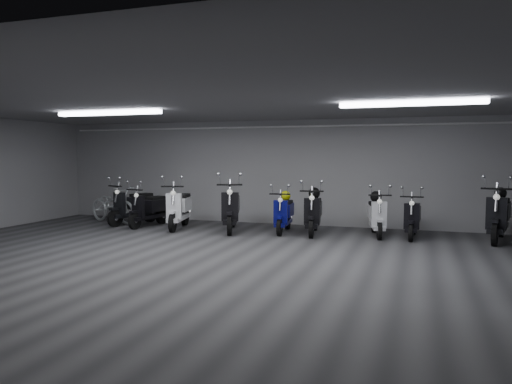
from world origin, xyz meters
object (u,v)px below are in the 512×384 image
(scooter_2, at_px, (179,202))
(scooter_4, at_px, (284,208))
(bicycle, at_px, (113,201))
(helmet_0, at_px, (314,193))
(scooter_8, at_px, (499,208))
(scooter_0, at_px, (133,200))
(scooter_3, at_px, (231,201))
(scooter_5, at_px, (313,206))
(scooter_7, at_px, (413,211))
(scooter_1, at_px, (149,203))
(helmet_2, at_px, (376,197))
(helmet_3, at_px, (286,196))
(helmet_1, at_px, (501,193))
(scooter_6, at_px, (377,210))

(scooter_2, distance_m, scooter_4, 2.70)
(bicycle, height_order, helmet_0, bicycle)
(scooter_2, height_order, scooter_8, scooter_8)
(scooter_0, bearing_deg, scooter_3, 12.46)
(scooter_2, relative_size, scooter_5, 1.05)
(scooter_7, relative_size, helmet_0, 5.81)
(scooter_0, xyz_separation_m, scooter_4, (4.23, -0.07, -0.06))
(scooter_2, bearing_deg, scooter_1, 161.83)
(scooter_1, bearing_deg, scooter_3, 6.67)
(scooter_8, distance_m, helmet_2, 2.61)
(scooter_2, xyz_separation_m, scooter_3, (1.40, 0.03, 0.04))
(scooter_5, bearing_deg, scooter_1, 174.04)
(helmet_2, bearing_deg, scooter_1, -174.45)
(scooter_1, bearing_deg, scooter_0, 168.45)
(scooter_4, bearing_deg, scooter_1, 177.26)
(scooter_3, xyz_separation_m, scooter_5, (2.01, 0.18, -0.07))
(scooter_2, relative_size, helmet_3, 7.46)
(scooter_3, relative_size, helmet_2, 7.36)
(scooter_1, xyz_separation_m, helmet_1, (8.39, 0.72, 0.41))
(scooter_2, height_order, helmet_0, scooter_2)
(helmet_2, height_order, helmet_3, helmet_2)
(scooter_7, bearing_deg, scooter_5, -172.45)
(bicycle, distance_m, helmet_1, 9.73)
(helmet_1, relative_size, helmet_2, 0.95)
(scooter_7, bearing_deg, scooter_1, -174.84)
(scooter_7, distance_m, helmet_1, 1.92)
(bicycle, bearing_deg, helmet_3, -69.14)
(scooter_6, relative_size, helmet_3, 6.64)
(scooter_1, relative_size, scooter_8, 0.85)
(scooter_1, distance_m, scooter_8, 8.34)
(scooter_5, height_order, scooter_7, scooter_5)
(scooter_6, bearing_deg, scooter_3, 175.12)
(scooter_6, height_order, helmet_3, scooter_6)
(helmet_1, bearing_deg, scooter_0, -176.83)
(helmet_3, bearing_deg, scooter_6, -0.98)
(scooter_1, xyz_separation_m, helmet_2, (5.73, 0.56, 0.27))
(scooter_2, bearing_deg, scooter_8, -8.61)
(scooter_1, distance_m, scooter_4, 3.62)
(helmet_0, bearing_deg, scooter_2, -172.35)
(scooter_1, height_order, bicycle, scooter_1)
(scooter_7, bearing_deg, scooter_3, -172.54)
(bicycle, distance_m, helmet_2, 7.07)
(scooter_0, height_order, scooter_8, scooter_8)
(scooter_4, xyz_separation_m, scooter_7, (2.95, 0.18, -0.00))
(scooter_8, height_order, helmet_1, scooter_8)
(helmet_0, bearing_deg, scooter_4, -162.28)
(scooter_2, relative_size, scooter_7, 1.14)
(scooter_0, relative_size, scooter_1, 1.06)
(scooter_1, xyz_separation_m, scooter_6, (5.78, 0.33, -0.01))
(scooter_0, distance_m, scooter_5, 4.95)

